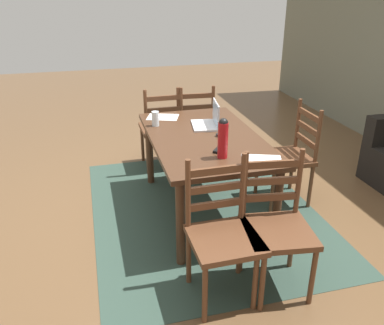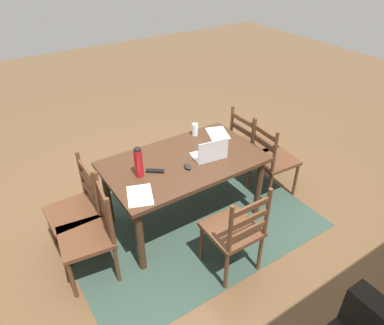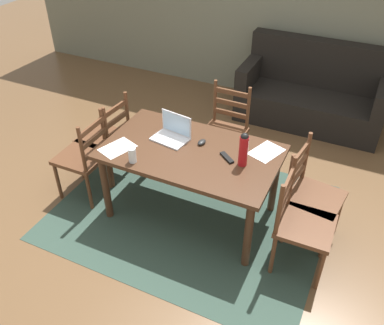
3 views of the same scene
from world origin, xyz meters
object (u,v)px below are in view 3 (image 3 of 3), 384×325
chair_far_head (224,131)px  couch (312,95)px  chair_left_far (106,138)px  computer_mouse (202,142)px  drinking_glass (132,155)px  dining_table (191,159)px  chair_right_near (301,224)px  tv_remote (227,158)px  chair_right_far (311,196)px  chair_left_near (85,157)px  water_bottle (244,149)px  laptop (173,132)px

chair_far_head → couch: size_ratio=0.53×
chair_left_far → chair_far_head: 1.25m
computer_mouse → drinking_glass: bearing=-122.6°
dining_table → chair_far_head: chair_far_head is taller
chair_right_near → tv_remote: bearing=164.2°
chair_right_far → chair_left_near: same height
drinking_glass → tv_remote: drinking_glass is taller
dining_table → chair_far_head: size_ratio=1.64×
water_bottle → computer_mouse: water_bottle is taller
dining_table → chair_left_far: (-1.07, 0.18, -0.19)m
chair_right_near → chair_left_far: bearing=170.3°
chair_far_head → drinking_glass: size_ratio=7.03×
dining_table → computer_mouse: computer_mouse is taller
chair_left_near → drinking_glass: size_ratio=7.03×
chair_left_near → tv_remote: bearing=8.4°
laptop → drinking_glass: bearing=-106.0°
chair_right_far → chair_left_near: (-2.13, -0.37, 0.00)m
laptop → water_bottle: bearing=-9.0°
laptop → tv_remote: 0.58m
chair_right_far → water_bottle: size_ratio=3.07×
chair_far_head → tv_remote: size_ratio=5.59×
laptop → drinking_glass: laptop is taller
chair_left_near → chair_right_near: 2.13m
chair_right_far → laptop: size_ratio=2.71×
chair_far_head → tv_remote: chair_far_head is taller
computer_mouse → tv_remote: bearing=-14.4°
couch → drinking_glass: bearing=-110.7°
chair_right_near → water_bottle: bearing=162.3°
dining_table → couch: bearing=74.6°
chair_left_far → computer_mouse: chair_left_far is taller
chair_far_head → couch: bearing=66.7°
dining_table → chair_right_near: bearing=-9.8°
drinking_glass → laptop: bearing=74.0°
chair_left_near → computer_mouse: (1.11, 0.32, 0.30)m
chair_far_head → couch: (0.63, 1.47, -0.11)m
chair_right_far → dining_table: bearing=-169.9°
chair_far_head → tv_remote: 0.92m
chair_far_head → computer_mouse: bearing=-86.5°
laptop → tv_remote: bearing=-9.3°
laptop → tv_remote: laptop is taller
chair_right_near → computer_mouse: (-1.02, 0.32, 0.30)m
chair_right_far → chair_left_far: bearing=-179.8°
chair_right_far → chair_right_near: bearing=-90.1°
chair_left_far → couch: 2.72m
chair_right_far → chair_left_near: 2.17m
couch → tv_remote: 2.33m
chair_far_head → drinking_glass: 1.30m
chair_right_near → tv_remote: 0.82m
chair_left_far → water_bottle: (1.55, -0.18, 0.44)m
chair_right_near → drinking_glass: bearing=-173.0°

